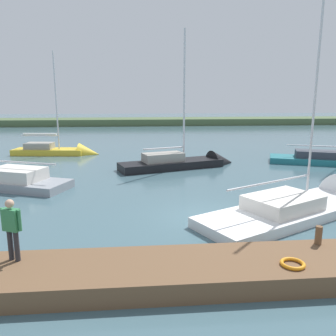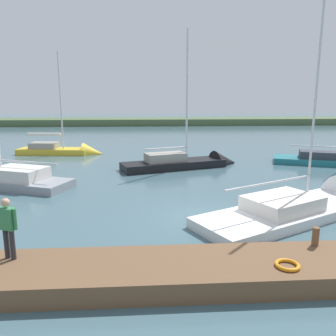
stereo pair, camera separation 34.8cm
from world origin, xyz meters
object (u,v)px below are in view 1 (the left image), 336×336
mooring_post_near (319,235)px  person_on_dock (12,225)px  sailboat_inner_slip (321,205)px  life_ring_buoy (293,264)px  sailboat_far_left (62,153)px  sailboat_behind_pier (187,165)px

mooring_post_near → person_on_dock: size_ratio=0.33×
mooring_post_near → sailboat_inner_slip: bearing=-120.5°
sailboat_inner_slip → person_on_dock: 13.05m
mooring_post_near → life_ring_buoy: (1.38, 1.23, -0.24)m
sailboat_far_left → person_on_dock: sailboat_far_left is taller
life_ring_buoy → person_on_dock: 7.62m
life_ring_buoy → sailboat_inner_slip: size_ratio=0.06×
sailboat_far_left → sailboat_behind_pier: bearing=-26.1°
mooring_post_near → sailboat_far_left: (12.35, -21.44, -0.73)m
sailboat_inner_slip → mooring_post_near: bearing=-148.0°
sailboat_behind_pier → sailboat_far_left: sailboat_behind_pier is taller
sailboat_far_left → person_on_dock: 22.03m
sailboat_behind_pier → sailboat_far_left: (10.43, -6.61, -0.05)m
mooring_post_near → sailboat_behind_pier: size_ratio=0.05×
life_ring_buoy → sailboat_inner_slip: (-4.34, -6.25, -0.50)m
mooring_post_near → sailboat_inner_slip: 5.88m
mooring_post_near → sailboat_behind_pier: (1.92, -14.84, -0.68)m
life_ring_buoy → sailboat_behind_pier: sailboat_behind_pier is taller
person_on_dock → sailboat_behind_pier: bearing=178.9°
sailboat_behind_pier → sailboat_far_left: bearing=129.2°
sailboat_inner_slip → person_on_dock: (11.84, 5.29, 1.47)m
life_ring_buoy → sailboat_behind_pier: bearing=-88.1°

